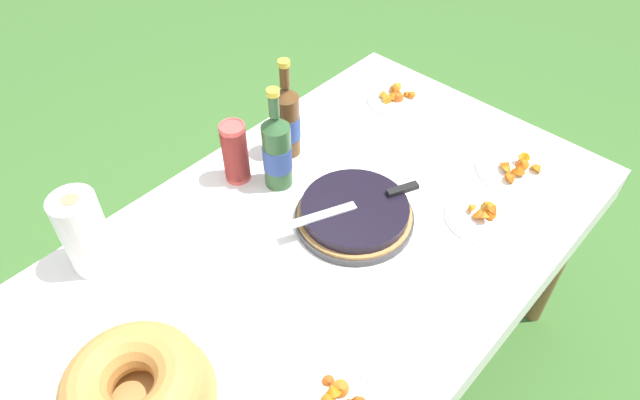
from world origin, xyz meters
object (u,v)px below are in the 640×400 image
(cup_stack, at_px, (235,152))
(paper_towel_roll, at_px, (84,233))
(berry_tart, at_px, (355,214))
(snack_plate_right, at_px, (517,168))
(snack_plate_far, at_px, (396,97))
(snack_plate_left, at_px, (483,215))
(cider_bottle_green, at_px, (277,151))
(serving_knife, at_px, (365,201))
(cider_bottle_amber, at_px, (287,120))
(bundt_cake, at_px, (133,388))

(cup_stack, distance_m, paper_towel_roll, 0.45)
(berry_tart, xyz_separation_m, snack_plate_right, (0.47, -0.22, -0.02))
(berry_tart, bearing_deg, snack_plate_right, -25.33)
(snack_plate_far, xyz_separation_m, paper_towel_roll, (-1.06, 0.13, 0.10))
(snack_plate_left, bearing_deg, cider_bottle_green, 118.21)
(paper_towel_roll, bearing_deg, cider_bottle_green, -14.10)
(serving_knife, distance_m, cider_bottle_green, 0.28)
(cup_stack, distance_m, cider_bottle_amber, 0.18)
(serving_knife, height_order, cider_bottle_green, cider_bottle_green)
(berry_tart, height_order, snack_plate_far, same)
(berry_tart, bearing_deg, cup_stack, 104.94)
(serving_knife, bearing_deg, cider_bottle_amber, -75.04)
(snack_plate_right, bearing_deg, cup_stack, 134.29)
(berry_tart, xyz_separation_m, snack_plate_left, (0.24, -0.25, -0.02))
(cider_bottle_amber, height_order, snack_plate_far, cider_bottle_amber)
(serving_knife, height_order, bundt_cake, bundt_cake)
(berry_tart, height_order, bundt_cake, bundt_cake)
(berry_tart, xyz_separation_m, paper_towel_roll, (-0.54, 0.38, 0.08))
(snack_plate_left, xyz_separation_m, snack_plate_far, (0.28, 0.50, 0.00))
(berry_tart, distance_m, snack_plate_left, 0.34)
(berry_tart, xyz_separation_m, cider_bottle_amber, (0.08, 0.33, 0.09))
(bundt_cake, relative_size, cider_bottle_amber, 1.02)
(bundt_cake, bearing_deg, snack_plate_far, 11.78)
(snack_plate_right, bearing_deg, cider_bottle_amber, 124.78)
(cider_bottle_green, relative_size, cider_bottle_amber, 1.01)
(serving_knife, relative_size, snack_plate_left, 1.78)
(snack_plate_right, distance_m, paper_towel_roll, 1.18)
(paper_towel_roll, bearing_deg, serving_knife, -34.83)
(serving_knife, relative_size, cup_stack, 1.86)
(cider_bottle_green, relative_size, snack_plate_left, 1.60)
(cider_bottle_green, relative_size, snack_plate_right, 1.35)
(berry_tart, relative_size, bundt_cake, 0.99)
(berry_tart, distance_m, paper_towel_roll, 0.67)
(snack_plate_right, bearing_deg, paper_towel_roll, 149.08)
(bundt_cake, bearing_deg, snack_plate_right, -11.04)
(cider_bottle_green, distance_m, paper_towel_roll, 0.53)
(snack_plate_right, bearing_deg, berry_tart, 154.67)
(berry_tart, relative_size, cider_bottle_amber, 1.01)
(cup_stack, bearing_deg, cider_bottle_amber, -7.75)
(serving_knife, distance_m, cider_bottle_amber, 0.35)
(bundt_cake, height_order, cider_bottle_green, cider_bottle_green)
(bundt_cake, height_order, cider_bottle_amber, cider_bottle_amber)
(cider_bottle_amber, distance_m, snack_plate_far, 0.45)
(serving_knife, relative_size, paper_towel_roll, 1.57)
(snack_plate_left, distance_m, snack_plate_far, 0.57)
(cider_bottle_green, distance_m, snack_plate_right, 0.70)
(serving_knife, xyz_separation_m, bundt_cake, (-0.71, 0.01, -0.01))
(snack_plate_right, bearing_deg, bundt_cake, 168.96)
(berry_tart, height_order, snack_plate_right, berry_tart)
(serving_knife, height_order, paper_towel_roll, paper_towel_roll)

